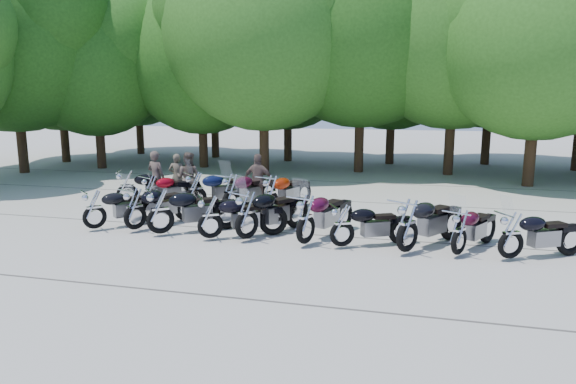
% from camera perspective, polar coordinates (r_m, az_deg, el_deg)
% --- Properties ---
extents(ground, '(90.00, 90.00, 0.00)m').
position_cam_1_polar(ground, '(12.11, -1.74, -6.39)').
color(ground, '#A4A094').
rests_on(ground, ground).
extents(tree_0, '(7.50, 7.50, 9.21)m').
position_cam_1_polar(tree_0, '(30.52, -24.15, 13.30)').
color(tree_0, '#3A2614').
rests_on(tree_0, ground).
extents(tree_1, '(6.97, 6.97, 8.55)m').
position_cam_1_polar(tree_1, '(27.11, -20.63, 13.16)').
color(tree_1, '#3A2614').
rests_on(tree_1, ground).
extents(tree_2, '(7.31, 7.31, 8.97)m').
position_cam_1_polar(tree_2, '(26.21, -9.67, 14.33)').
color(tree_2, '#3A2614').
rests_on(tree_2, ground).
extents(tree_3, '(8.70, 8.70, 10.67)m').
position_cam_1_polar(tree_3, '(23.54, -2.77, 17.38)').
color(tree_3, '#3A2614').
rests_on(tree_3, ground).
extents(tree_4, '(9.13, 9.13, 11.20)m').
position_cam_1_polar(tree_4, '(24.57, 8.22, 17.74)').
color(tree_4, '#3A2614').
rests_on(tree_4, ground).
extents(tree_5, '(9.04, 9.04, 11.10)m').
position_cam_1_polar(tree_5, '(24.57, 18.19, 17.19)').
color(tree_5, '#3A2614').
rests_on(tree_5, ground).
extents(tree_6, '(8.00, 8.00, 9.82)m').
position_cam_1_polar(tree_6, '(22.50, 26.25, 15.35)').
color(tree_6, '#3A2614').
rests_on(tree_6, ground).
extents(tree_9, '(7.59, 7.59, 9.32)m').
position_cam_1_polar(tree_9, '(33.30, -16.51, 13.59)').
color(tree_9, '#3A2614').
rests_on(tree_9, ground).
extents(tree_10, '(7.78, 7.78, 9.55)m').
position_cam_1_polar(tree_10, '(30.44, -8.32, 14.48)').
color(tree_10, '#3A2614').
rests_on(tree_10, ground).
extents(tree_11, '(7.56, 7.56, 9.28)m').
position_cam_1_polar(tree_11, '(28.50, -0.01, 14.54)').
color(tree_11, '#3A2614').
rests_on(tree_11, ground).
extents(tree_12, '(7.88, 7.88, 9.67)m').
position_cam_1_polar(tree_12, '(27.73, 11.62, 14.91)').
color(tree_12, '#3A2614').
rests_on(tree_12, ground).
extents(tree_13, '(8.31, 8.31, 10.20)m').
position_cam_1_polar(tree_13, '(28.94, 21.80, 14.82)').
color(tree_13, '#3A2614').
rests_on(tree_13, ground).
extents(tree_17, '(8.31, 8.31, 10.20)m').
position_cam_1_polar(tree_17, '(27.04, -28.32, 14.68)').
color(tree_17, '#3A2614').
rests_on(tree_17, ground).
extents(motorcycle_0, '(1.91, 2.13, 1.25)m').
position_cam_1_polar(motorcycle_0, '(14.53, -20.74, -1.68)').
color(motorcycle_0, black).
rests_on(motorcycle_0, ground).
extents(motorcycle_1, '(1.65, 2.42, 1.32)m').
position_cam_1_polar(motorcycle_1, '(14.08, -16.67, -1.65)').
color(motorcycle_1, black).
rests_on(motorcycle_1, ground).
extents(motorcycle_2, '(2.38, 2.11, 1.39)m').
position_cam_1_polar(motorcycle_2, '(13.45, -14.02, -1.94)').
color(motorcycle_2, black).
rests_on(motorcycle_2, ground).
extents(motorcycle_3, '(2.28, 1.79, 1.28)m').
position_cam_1_polar(motorcycle_3, '(12.81, -8.63, -2.61)').
color(motorcycle_3, black).
rests_on(motorcycle_3, ground).
extents(motorcycle_4, '(1.90, 2.56, 1.42)m').
position_cam_1_polar(motorcycle_4, '(12.63, -4.61, -2.38)').
color(motorcycle_4, black).
rests_on(motorcycle_4, ground).
extents(motorcycle_5, '(1.62, 2.59, 1.40)m').
position_cam_1_polar(motorcycle_5, '(12.18, 1.97, -2.88)').
color(motorcycle_5, '#3B0820').
rests_on(motorcycle_5, ground).
extents(motorcycle_6, '(2.18, 1.57, 1.20)m').
position_cam_1_polar(motorcycle_6, '(12.06, 6.06, -3.57)').
color(motorcycle_6, black).
rests_on(motorcycle_6, ground).
extents(motorcycle_7, '(2.08, 2.55, 1.44)m').
position_cam_1_polar(motorcycle_7, '(11.83, 13.15, -3.47)').
color(motorcycle_7, black).
rests_on(motorcycle_7, ground).
extents(motorcycle_8, '(1.63, 2.20, 1.22)m').
position_cam_1_polar(motorcycle_8, '(12.00, 18.52, -4.09)').
color(motorcycle_8, '#370719').
rests_on(motorcycle_8, ground).
extents(motorcycle_9, '(2.23, 1.65, 1.24)m').
position_cam_1_polar(motorcycle_9, '(12.11, 23.58, -4.27)').
color(motorcycle_9, black).
rests_on(motorcycle_9, ground).
extents(motorcycle_10, '(2.52, 1.61, 1.37)m').
position_cam_1_polar(motorcycle_10, '(17.27, -17.44, 0.60)').
color(motorcycle_10, black).
rests_on(motorcycle_10, ground).
extents(motorcycle_11, '(1.70, 2.25, 1.25)m').
position_cam_1_polar(motorcycle_11, '(16.63, -15.00, 0.14)').
color(motorcycle_11, maroon).
rests_on(motorcycle_11, ground).
extents(motorcycle_12, '(2.27, 2.28, 1.39)m').
position_cam_1_polar(motorcycle_12, '(16.17, -10.21, 0.31)').
color(motorcycle_12, '#0B1233').
rests_on(motorcycle_12, ground).
extents(motorcycle_13, '(1.60, 2.62, 1.42)m').
position_cam_1_polar(motorcycle_13, '(15.44, -6.40, -0.03)').
color(motorcycle_13, '#38071D').
rests_on(motorcycle_13, ground).
extents(motorcycle_14, '(1.57, 2.55, 1.38)m').
position_cam_1_polar(motorcycle_14, '(15.30, -1.97, -0.14)').
color(motorcycle_14, maroon).
rests_on(motorcycle_14, ground).
extents(rider_0, '(0.72, 0.55, 1.77)m').
position_cam_1_polar(rider_0, '(17.64, -14.44, 1.61)').
color(rider_0, '#4C3E36').
rests_on(rider_0, ground).
extents(rider_1, '(0.85, 0.67, 1.73)m').
position_cam_1_polar(rider_1, '(17.35, -11.01, 1.54)').
color(rider_1, brown).
rests_on(rider_1, ground).
extents(rider_2, '(1.03, 0.43, 1.75)m').
position_cam_1_polar(rider_2, '(16.40, -3.31, 1.23)').
color(rider_2, brown).
rests_on(rider_2, ground).
extents(rider_3, '(0.66, 0.51, 1.60)m').
position_cam_1_polar(rider_3, '(18.16, -12.21, 1.68)').
color(rider_3, brown).
rests_on(rider_3, ground).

